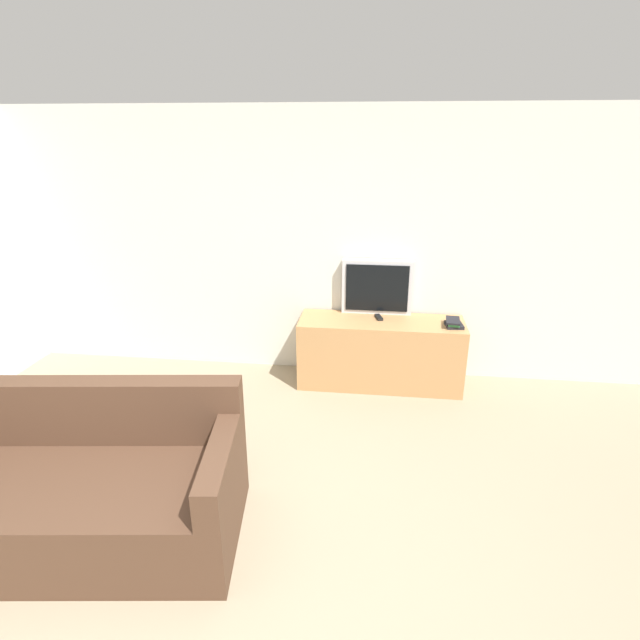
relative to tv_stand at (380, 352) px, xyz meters
The scene contains 7 objects.
ground_plane 2.84m from the tv_stand, 104.74° to the right, with size 14.00×14.00×0.00m, color gray.
wall_back 1.24m from the tv_stand, 156.94° to the left, with size 9.00×0.06×2.60m.
tv_stand is the anchor object (origin of this frame).
television 0.64m from the tv_stand, 105.06° to the left, with size 0.68×0.09×0.54m.
couch 2.92m from the tv_stand, 130.40° to the right, with size 2.21×1.17×0.89m.
book_stack 0.76m from the tv_stand, ahead, with size 0.17×0.23×0.07m.
remote_on_stand 0.35m from the tv_stand, 115.51° to the left, with size 0.09×0.15×0.02m.
Camera 1 is at (0.67, -1.76, 2.36)m, focal length 28.00 mm.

